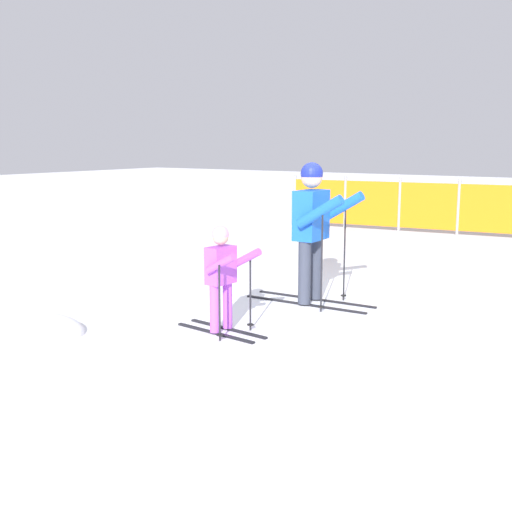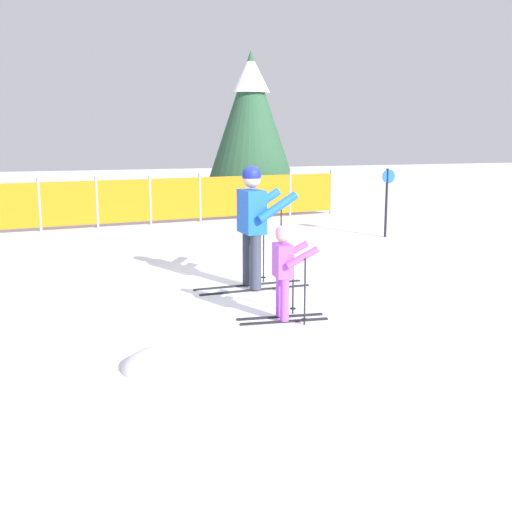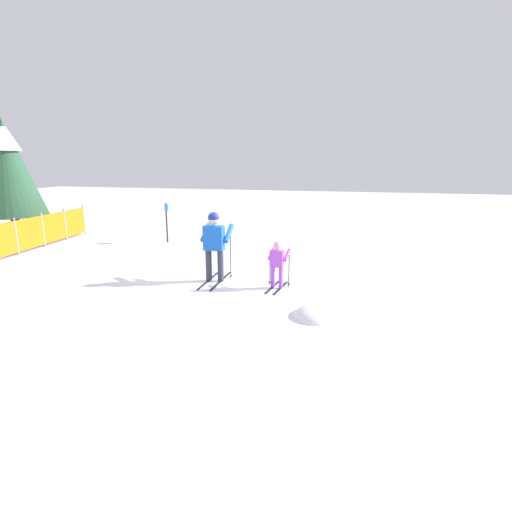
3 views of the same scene
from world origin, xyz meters
name	(u,v)px [view 2 (image 2 of 3)]	position (x,y,z in m)	size (l,w,h in m)	color
ground_plane	(261,285)	(0.00, 0.00, 0.00)	(60.00, 60.00, 0.00)	white
skier_adult	(254,216)	(-0.16, -0.15, 1.00)	(1.59, 0.72, 1.68)	black
skier_child	(284,265)	(-0.34, -1.72, 0.64)	(1.04, 0.53, 1.09)	black
safety_fence	(176,199)	(0.21, 6.61, 0.58)	(8.62, 1.00, 1.16)	gray
conifer_far	(251,112)	(2.80, 8.69, 2.66)	(2.32, 2.32, 4.30)	#4C3823
trail_marker	(387,195)	(3.85, 3.16, 0.87)	(0.28, 0.05, 1.40)	black
snow_mound	(173,367)	(-1.85, -2.77, 0.00)	(0.94, 0.80, 0.38)	white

